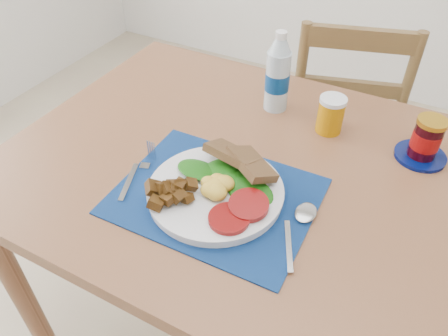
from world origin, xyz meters
name	(u,v)px	position (x,y,z in m)	size (l,w,h in m)	color
table	(287,201)	(0.00, 0.20, 0.67)	(1.40, 0.90, 0.75)	brown
chair_far	(344,104)	(-0.03, 0.88, 0.55)	(0.50, 0.48, 1.09)	brown
placemat	(216,196)	(-0.12, 0.06, 0.75)	(0.43, 0.34, 0.00)	black
breakfast_plate	(212,189)	(-0.13, 0.05, 0.77)	(0.30, 0.30, 0.07)	silver
fork	(139,172)	(-0.32, 0.04, 0.76)	(0.06, 0.18, 0.00)	#B2B5BA
spoon	(301,222)	(0.07, 0.07, 0.76)	(0.07, 0.19, 0.01)	#B2B5BA
water_bottle	(278,76)	(-0.15, 0.45, 0.85)	(0.07, 0.07, 0.23)	#ADBFCC
juice_glass	(331,116)	(0.02, 0.42, 0.80)	(0.07, 0.07, 0.09)	#B47204
jam_on_saucer	(425,141)	(0.26, 0.41, 0.80)	(0.12, 0.12, 0.11)	#040E48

